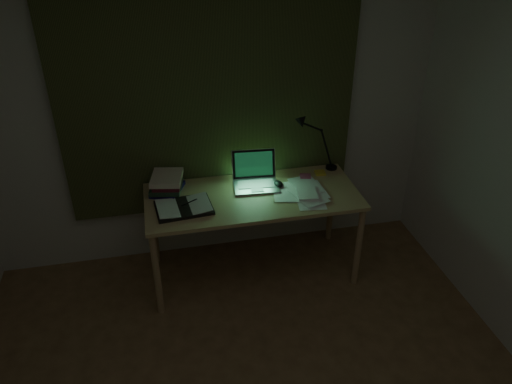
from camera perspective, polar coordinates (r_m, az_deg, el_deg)
wall_back at (r=3.81m, az=-5.32°, el=9.32°), size 3.50×0.00×2.50m
curtain at (r=3.71m, az=-5.39°, el=11.97°), size 2.20×0.06×2.00m
desk at (r=3.90m, az=-0.37°, el=-4.91°), size 1.59×0.69×0.72m
laptop at (r=3.74m, az=0.03°, el=2.15°), size 0.37×0.41×0.24m
open_textbook at (r=3.57m, az=-8.26°, el=-1.71°), size 0.42×0.31×0.03m
book_stack at (r=3.78m, az=-10.14°, el=1.04°), size 0.28×0.31×0.14m
loose_papers at (r=3.72m, az=5.05°, el=-0.14°), size 0.37×0.39×0.02m
mouse at (r=3.81m, az=2.58°, el=0.93°), size 0.07×0.11×0.04m
sticky_yellow at (r=4.02m, az=7.34°, el=2.20°), size 0.09×0.09×0.02m
sticky_pink at (r=3.94m, az=5.66°, el=1.74°), size 0.10×0.10×0.02m
desk_lamp at (r=4.00m, az=8.86°, el=5.82°), size 0.38×0.33×0.50m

